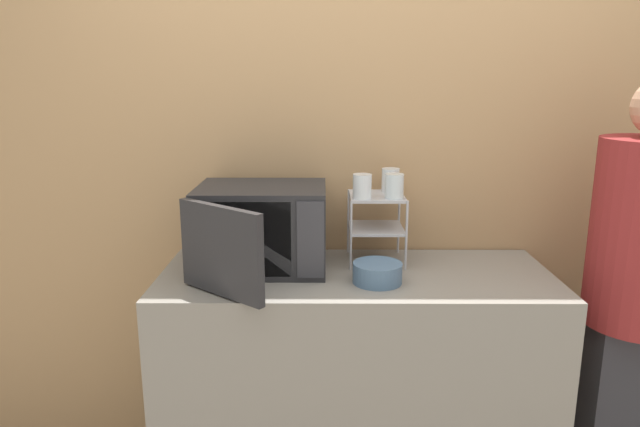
{
  "coord_description": "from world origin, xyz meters",
  "views": [
    {
      "loc": [
        -0.13,
        -1.84,
        1.69
      ],
      "look_at": [
        -0.14,
        0.35,
        1.17
      ],
      "focal_mm": 32.0,
      "sensor_mm": 36.0,
      "label": 1
    }
  ],
  "objects_px": {
    "bowl": "(377,273)",
    "microwave": "(260,228)",
    "glass_front_right": "(394,186)",
    "glass_front_left": "(362,186)",
    "dish_rack": "(376,214)",
    "glass_back_right": "(390,180)"
  },
  "relations": [
    {
      "from": "glass_front_right",
      "to": "glass_front_left",
      "type": "bearing_deg",
      "value": -176.47
    },
    {
      "from": "dish_rack",
      "to": "glass_front_left",
      "type": "xyz_separation_m",
      "value": [
        -0.07,
        -0.08,
        0.13
      ]
    },
    {
      "from": "microwave",
      "to": "bowl",
      "type": "distance_m",
      "value": 0.51
    },
    {
      "from": "glass_back_right",
      "to": "microwave",
      "type": "bearing_deg",
      "value": -162.4
    },
    {
      "from": "dish_rack",
      "to": "bowl",
      "type": "bearing_deg",
      "value": -93.58
    },
    {
      "from": "microwave",
      "to": "glass_front_left",
      "type": "distance_m",
      "value": 0.44
    },
    {
      "from": "glass_back_right",
      "to": "glass_front_right",
      "type": "height_order",
      "value": "same"
    },
    {
      "from": "bowl",
      "to": "dish_rack",
      "type": "bearing_deg",
      "value": 86.42
    },
    {
      "from": "dish_rack",
      "to": "bowl",
      "type": "distance_m",
      "value": 0.32
    },
    {
      "from": "microwave",
      "to": "bowl",
      "type": "bearing_deg",
      "value": -20.34
    },
    {
      "from": "microwave",
      "to": "dish_rack",
      "type": "bearing_deg",
      "value": 11.7
    },
    {
      "from": "glass_front_left",
      "to": "glass_front_right",
      "type": "height_order",
      "value": "same"
    },
    {
      "from": "dish_rack",
      "to": "bowl",
      "type": "height_order",
      "value": "dish_rack"
    },
    {
      "from": "glass_front_left",
      "to": "glass_back_right",
      "type": "bearing_deg",
      "value": 48.89
    },
    {
      "from": "bowl",
      "to": "glass_back_right",
      "type": "bearing_deg",
      "value": 76.73
    },
    {
      "from": "microwave",
      "to": "glass_back_right",
      "type": "relative_size",
      "value": 6.71
    },
    {
      "from": "microwave",
      "to": "glass_front_right",
      "type": "height_order",
      "value": "glass_front_right"
    },
    {
      "from": "bowl",
      "to": "microwave",
      "type": "bearing_deg",
      "value": 159.66
    },
    {
      "from": "glass_front_left",
      "to": "bowl",
      "type": "distance_m",
      "value": 0.36
    },
    {
      "from": "dish_rack",
      "to": "glass_front_right",
      "type": "relative_size",
      "value": 2.88
    },
    {
      "from": "glass_back_right",
      "to": "bowl",
      "type": "height_order",
      "value": "glass_back_right"
    },
    {
      "from": "microwave",
      "to": "glass_front_left",
      "type": "height_order",
      "value": "glass_front_left"
    }
  ]
}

